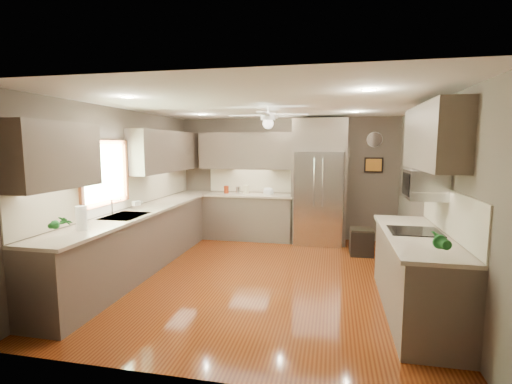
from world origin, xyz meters
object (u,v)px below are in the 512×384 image
(potted_plant_left, at_px, (60,223))
(paper_towel, at_px, (81,218))
(bowl, at_px, (268,193))
(stool, at_px, (361,242))
(soap_bottle, at_px, (137,203))
(microwave, at_px, (425,184))
(refrigerator, at_px, (319,184))
(canister_b, at_px, (238,190))
(potted_plant_right, at_px, (439,241))
(canister_c, at_px, (246,189))
(canister_a, at_px, (226,190))

(potted_plant_left, xyz_separation_m, paper_towel, (0.00, 0.35, -0.02))
(bowl, relative_size, stool, 0.48)
(soap_bottle, relative_size, paper_towel, 0.54)
(potted_plant_left, relative_size, microwave, 0.57)
(refrigerator, bearing_deg, stool, -41.95)
(canister_b, bearing_deg, paper_towel, -105.14)
(microwave, bearing_deg, stool, 105.04)
(canister_b, distance_m, potted_plant_right, 4.85)
(canister_c, bearing_deg, refrigerator, -1.80)
(microwave, bearing_deg, paper_towel, -167.68)
(soap_bottle, distance_m, stool, 3.89)
(canister_a, xyz_separation_m, canister_c, (0.42, 0.01, 0.01))
(canister_a, bearing_deg, potted_plant_left, -100.39)
(canister_c, relative_size, refrigerator, 0.07)
(canister_b, height_order, canister_c, canister_c)
(soap_bottle, bearing_deg, stool, 20.67)
(soap_bottle, bearing_deg, paper_towel, -84.76)
(canister_b, xyz_separation_m, canister_c, (0.17, 0.00, 0.02))
(canister_a, distance_m, stool, 2.91)
(refrigerator, distance_m, stool, 1.42)
(canister_a, distance_m, refrigerator, 1.92)
(potted_plant_left, height_order, paper_towel, potted_plant_left)
(canister_b, relative_size, potted_plant_left, 0.49)
(canister_a, relative_size, paper_towel, 0.50)
(canister_c, relative_size, potted_plant_right, 0.62)
(canister_a, relative_size, potted_plant_right, 0.54)
(canister_b, relative_size, microwave, 0.28)
(refrigerator, height_order, stool, refrigerator)
(potted_plant_right, relative_size, stool, 0.62)
(potted_plant_left, bearing_deg, microwave, 17.09)
(microwave, bearing_deg, potted_plant_right, -95.63)
(bowl, relative_size, refrigerator, 0.09)
(canister_a, bearing_deg, microwave, -40.25)
(bowl, height_order, paper_towel, paper_towel)
(potted_plant_left, distance_m, paper_towel, 0.35)
(refrigerator, bearing_deg, canister_c, 178.20)
(potted_plant_right, height_order, paper_towel, paper_towel)
(refrigerator, bearing_deg, paper_towel, -126.42)
(bowl, distance_m, refrigerator, 1.05)
(canister_b, relative_size, soap_bottle, 0.91)
(bowl, bearing_deg, potted_plant_left, -112.16)
(paper_towel, bearing_deg, stool, 39.91)
(stool, bearing_deg, soap_bottle, -159.33)
(potted_plant_left, xyz_separation_m, refrigerator, (2.64, 3.93, 0.09))
(canister_a, bearing_deg, canister_b, 2.02)
(canister_c, height_order, microwave, microwave)
(canister_c, bearing_deg, paper_towel, -107.54)
(refrigerator, xyz_separation_m, microwave, (1.33, -2.71, 0.29))
(soap_bottle, height_order, bowl, soap_bottle)
(potted_plant_left, bearing_deg, soap_bottle, 94.14)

